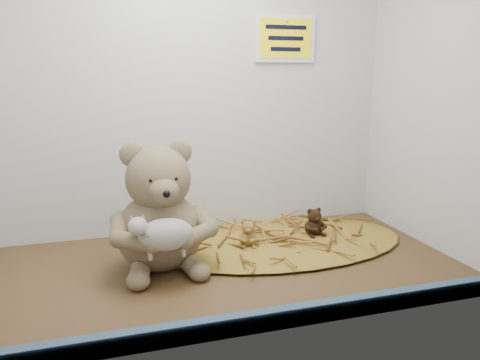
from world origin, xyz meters
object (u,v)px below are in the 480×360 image
object	(u,v)px
toy_lamb	(166,235)
mini_teddy_brown	(314,221)
main_teddy	(159,206)
mini_teddy_tan	(248,232)

from	to	relation	value
toy_lamb	mini_teddy_brown	distance (cm)	47.40
main_teddy	toy_lamb	world-z (taller)	main_teddy
mini_teddy_tan	mini_teddy_brown	size ratio (longest dim) A/B	0.89
mini_teddy_tan	mini_teddy_brown	world-z (taller)	mini_teddy_brown
main_teddy	mini_teddy_tan	distance (cm)	25.97
mini_teddy_brown	mini_teddy_tan	bearing A→B (deg)	-176.94
toy_lamb	mini_teddy_brown	bearing A→B (deg)	22.45
toy_lamb	mini_teddy_tan	xyz separation A→B (cm)	(23.40, 15.41, -6.89)
main_teddy	toy_lamb	size ratio (longest dim) A/B	1.98
main_teddy	mini_teddy_tan	bearing A→B (deg)	8.13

